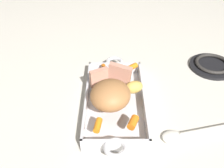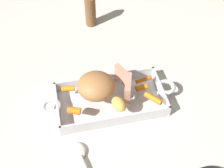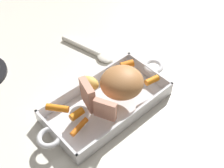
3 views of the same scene
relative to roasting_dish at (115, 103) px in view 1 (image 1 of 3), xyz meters
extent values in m
plane|color=silver|center=(0.00, 0.00, -0.01)|extent=(2.04, 2.04, 0.00)
cube|color=silver|center=(0.00, 0.00, -0.01)|extent=(0.37, 0.19, 0.01)
cube|color=silver|center=(0.00, 0.09, 0.01)|extent=(0.37, 0.01, 0.05)
cube|color=silver|center=(0.00, -0.09, 0.01)|extent=(0.37, 0.01, 0.05)
cube|color=silver|center=(0.18, 0.00, 0.01)|extent=(0.01, 0.19, 0.05)
cube|color=silver|center=(-0.18, 0.00, 0.01)|extent=(0.01, 0.19, 0.05)
torus|color=silver|center=(0.20, 0.00, 0.03)|extent=(0.07, 0.07, 0.01)
torus|color=silver|center=(-0.20, 0.00, 0.03)|extent=(0.07, 0.07, 0.01)
ellipsoid|color=#AB7141|center=(-0.04, 0.02, 0.07)|extent=(0.17, 0.16, 0.08)
cube|color=tan|center=(0.05, 0.05, 0.07)|extent=(0.04, 0.06, 0.06)
cube|color=tan|center=(0.06, -0.01, 0.07)|extent=(0.04, 0.09, 0.08)
cylinder|color=orange|center=(0.11, 0.00, 0.04)|extent=(0.04, 0.02, 0.02)
cylinder|color=orange|center=(0.13, 0.04, 0.04)|extent=(0.06, 0.03, 0.02)
cylinder|color=orange|center=(0.14, -0.05, 0.04)|extent=(0.05, 0.06, 0.02)
cylinder|color=orange|center=(-0.13, -0.05, 0.05)|extent=(0.05, 0.04, 0.03)
cylinder|color=orange|center=(-0.14, 0.05, 0.04)|extent=(0.05, 0.03, 0.02)
ellipsoid|color=gold|center=(0.02, -0.06, 0.05)|extent=(0.06, 0.07, 0.04)
cylinder|color=black|center=(0.22, -0.39, -0.01)|extent=(0.18, 0.18, 0.01)
torus|color=#2D2B28|center=(0.22, -0.39, 0.00)|extent=(0.14, 0.14, 0.01)
cylinder|color=white|center=(-0.12, -0.27, -0.01)|extent=(0.06, 0.17, 0.02)
ellipsoid|color=white|center=(-0.14, -0.17, -0.01)|extent=(0.06, 0.07, 0.02)
camera|label=1|loc=(-0.64, 0.01, 0.60)|focal=42.62mm
camera|label=2|loc=(-0.13, -0.64, 0.84)|focal=48.68mm
camera|label=3|loc=(0.37, 0.43, 0.69)|focal=47.94mm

